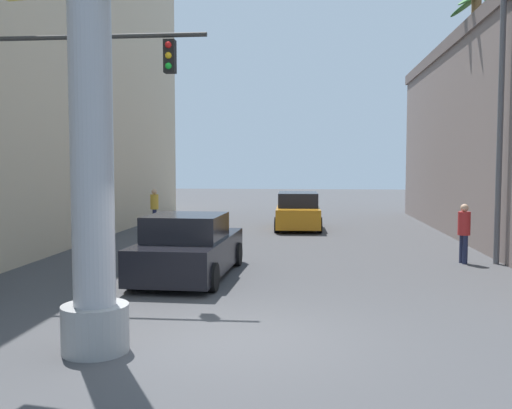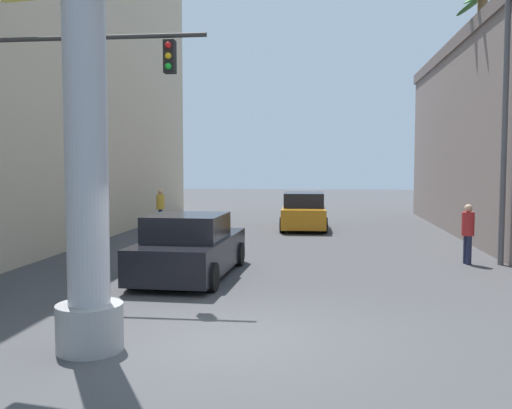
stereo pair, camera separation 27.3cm
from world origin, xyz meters
name	(u,v)px [view 2 (the right image)]	position (x,y,z in m)	size (l,w,h in m)	color
ground_plane	(278,248)	(0.00, 10.00, 0.00)	(91.72, 91.72, 0.00)	#424244
street_lamp	(493,98)	(6.04, 7.51, 4.54)	(2.28, 0.28, 7.60)	#59595E
traffic_light_mast	(46,108)	(-4.64, 3.39, 4.00)	(5.43, 0.32, 5.61)	#333333
car_lead	(190,248)	(-1.73, 4.85, 0.70)	(2.15, 4.68, 1.56)	black
car_far	(304,212)	(0.66, 15.80, 0.74)	(2.04, 4.56, 1.56)	black
palm_tree_mid_right	(483,91)	(6.84, 11.53, 5.24)	(2.47, 2.50, 8.63)	brown
pedestrian_far_left	(160,206)	(-5.25, 14.31, 1.02)	(0.38, 0.38, 1.74)	#1E233F
pedestrian_mid_right	(468,229)	(5.47, 7.49, 0.97)	(0.40, 0.40, 1.66)	#1E233F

